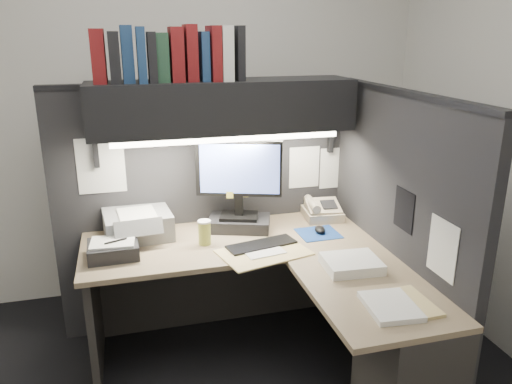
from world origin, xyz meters
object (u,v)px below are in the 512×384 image
keyboard (262,245)px  telephone (322,211)px  desk (311,324)px  monitor (239,195)px  printer (138,225)px  overhead_shelf (223,106)px  coffee_cup (205,233)px  notebook_stack (113,250)px

keyboard → telephone: bearing=22.1°
desk → monitor: (-0.22, 0.71, 0.51)m
desk → telephone: bearing=64.7°
telephone → printer: size_ratio=0.64×
overhead_shelf → telephone: size_ratio=6.27×
coffee_cup → telephone: bearing=15.1°
keyboard → desk: bearing=-80.7°
telephone → notebook_stack: size_ratio=0.91×
desk → coffee_cup: 0.80m
overhead_shelf → monitor: 0.55m
coffee_cup → notebook_stack: bearing=-175.7°
coffee_cup → notebook_stack: size_ratio=0.50×
coffee_cup → notebook_stack: 0.52m
keyboard → notebook_stack: bearing=162.5°
monitor → printer: (-0.62, 0.04, -0.15)m
telephone → coffee_cup: bearing=-158.9°
monitor → overhead_shelf: bearing=173.5°
telephone → notebook_stack: bearing=-163.0°
overhead_shelf → printer: size_ratio=4.00×
keyboard → telephone: size_ratio=1.64×
telephone → desk: bearing=-109.3°
monitor → keyboard: 0.38m
overhead_shelf → coffee_cup: bearing=-127.8°
overhead_shelf → notebook_stack: size_ratio=5.72×
telephone → coffee_cup: coffee_cup is taller
monitor → telephone: bearing=23.4°
printer → notebook_stack: 0.30m
desk → keyboard: size_ratio=4.18×
overhead_shelf → keyboard: size_ratio=3.81×
keyboard → notebook_stack: size_ratio=1.50×
desk → printer: 1.18m
desk → printer: bearing=138.1°
desk → monitor: 0.91m
desk → monitor: monitor is taller
coffee_cup → overhead_shelf: bearing=52.2°
monitor → coffee_cup: size_ratio=4.18×
monitor → printer: size_ratio=1.47×
telephone → coffee_cup: (-0.83, -0.22, 0.02)m
telephone → notebook_stack: (-1.34, -0.26, -0.01)m
overhead_shelf → monitor: size_ratio=2.72×
overhead_shelf → coffee_cup: 0.75m
telephone → notebook_stack: telephone is taller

